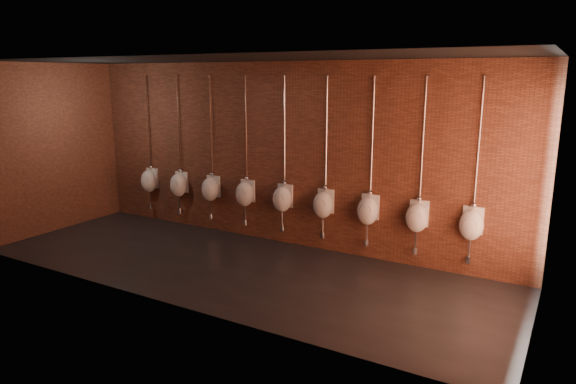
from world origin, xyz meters
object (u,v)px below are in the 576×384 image
(urinal_6, at_px, (368,210))
(urinal_7, at_px, (417,216))
(urinal_4, at_px, (282,198))
(urinal_3, at_px, (245,193))
(urinal_5, at_px, (323,204))
(urinal_0, at_px, (149,180))
(urinal_8, at_px, (471,224))
(urinal_2, at_px, (210,188))
(urinal_1, at_px, (179,184))

(urinal_6, xyz_separation_m, urinal_7, (0.80, 0.00, 0.00))
(urinal_4, bearing_deg, urinal_3, 180.00)
(urinal_5, distance_m, urinal_7, 1.60)
(urinal_3, xyz_separation_m, urinal_5, (1.60, 0.00, 0.00))
(urinal_0, height_order, urinal_8, same)
(urinal_0, xyz_separation_m, urinal_6, (4.81, 0.00, 0.00))
(urinal_0, distance_m, urinal_2, 1.60)
(urinal_5, bearing_deg, urinal_2, 180.00)
(urinal_2, xyz_separation_m, urinal_7, (4.01, 0.00, 0.00))
(urinal_0, xyz_separation_m, urinal_7, (5.61, 0.00, 0.00))
(urinal_0, height_order, urinal_2, same)
(urinal_7, xyz_separation_m, urinal_8, (0.80, 0.00, 0.00))
(urinal_2, bearing_deg, urinal_1, 180.00)
(urinal_1, relative_size, urinal_6, 1.00)
(urinal_0, bearing_deg, urinal_6, 0.00)
(urinal_4, xyz_separation_m, urinal_7, (2.40, 0.00, 0.00))
(urinal_0, relative_size, urinal_8, 1.00)
(urinal_5, height_order, urinal_7, same)
(urinal_7, bearing_deg, urinal_6, 180.00)
(urinal_3, height_order, urinal_7, same)
(urinal_1, distance_m, urinal_7, 4.81)
(urinal_2, bearing_deg, urinal_6, 0.00)
(urinal_4, distance_m, urinal_7, 2.40)
(urinal_8, bearing_deg, urinal_3, 180.00)
(urinal_0, bearing_deg, urinal_8, 0.00)
(urinal_1, bearing_deg, urinal_7, 0.00)
(urinal_6, xyz_separation_m, urinal_8, (1.60, 0.00, 0.00))
(urinal_7, height_order, urinal_8, same)
(urinal_5, xyz_separation_m, urinal_6, (0.80, 0.00, 0.00))
(urinal_5, bearing_deg, urinal_1, 180.00)
(urinal_4, height_order, urinal_6, same)
(urinal_1, bearing_deg, urinal_6, 0.00)
(urinal_7, bearing_deg, urinal_8, 0.00)
(urinal_4, bearing_deg, urinal_6, 0.00)
(urinal_2, relative_size, urinal_8, 1.00)
(urinal_2, relative_size, urinal_4, 1.00)
(urinal_4, bearing_deg, urinal_2, 180.00)
(urinal_5, distance_m, urinal_6, 0.80)
(urinal_3, distance_m, urinal_5, 1.60)
(urinal_0, relative_size, urinal_7, 1.00)
(urinal_0, distance_m, urinal_7, 5.61)
(urinal_3, xyz_separation_m, urinal_6, (2.40, 0.00, 0.00))
(urinal_5, relative_size, urinal_7, 1.00)
(urinal_3, relative_size, urinal_5, 1.00)
(urinal_0, relative_size, urinal_4, 1.00)
(urinal_4, bearing_deg, urinal_8, 0.00)
(urinal_1, height_order, urinal_4, same)
(urinal_0, height_order, urinal_6, same)
(urinal_0, distance_m, urinal_4, 3.21)
(urinal_2, relative_size, urinal_7, 1.00)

